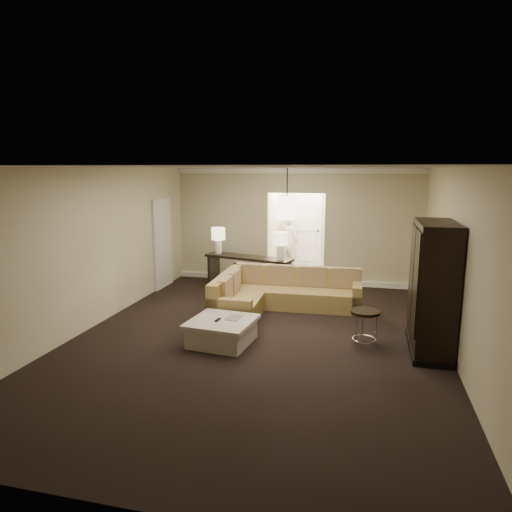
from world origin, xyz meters
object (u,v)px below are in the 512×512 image
(drink_table, at_px, (365,321))
(coffee_table, at_px, (222,331))
(person, at_px, (288,239))
(console_table, at_px, (248,270))
(sectional_sofa, at_px, (276,294))
(armoire, at_px, (432,290))

(drink_table, bearing_deg, coffee_table, -168.71)
(person, bearing_deg, console_table, 80.03)
(sectional_sofa, bearing_deg, coffee_table, -106.30)
(person, bearing_deg, coffee_table, 89.44)
(sectional_sofa, relative_size, coffee_table, 2.49)
(person, bearing_deg, drink_table, 111.67)
(console_table, height_order, person, person)
(coffee_table, relative_size, armoire, 0.54)
(coffee_table, xyz_separation_m, console_table, (-0.41, 3.25, 0.28))
(coffee_table, distance_m, person, 5.95)
(drink_table, bearing_deg, person, 111.63)
(armoire, xyz_separation_m, person, (-3.14, 5.44, -0.12))
(coffee_table, bearing_deg, drink_table, 11.29)
(sectional_sofa, distance_m, coffee_table, 2.02)
(person, bearing_deg, sectional_sofa, 96.35)
(drink_table, distance_m, person, 5.90)
(armoire, relative_size, drink_table, 3.46)
(coffee_table, bearing_deg, person, 89.40)
(console_table, relative_size, person, 1.28)
(armoire, bearing_deg, person, 120.01)
(sectional_sofa, height_order, console_table, same)
(armoire, distance_m, drink_table, 1.12)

